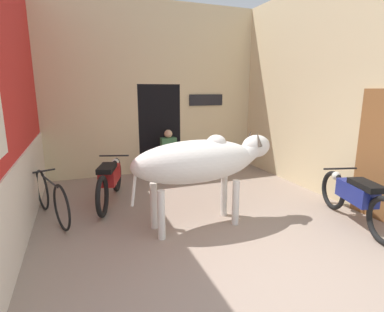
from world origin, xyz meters
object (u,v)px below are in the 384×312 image
bicycle (51,197)px  shopkeeper_seated (169,152)px  motorcycle_near (356,197)px  motorcycle_far (110,179)px  plastic_stool (155,168)px  cow (201,161)px

bicycle → shopkeeper_seated: size_ratio=1.48×
motorcycle_near → motorcycle_far: size_ratio=0.99×
motorcycle_far → plastic_stool: 1.88m
motorcycle_far → shopkeeper_seated: (1.54, 1.31, 0.13)m
cow → bicycle: (-2.19, 1.09, -0.66)m
shopkeeper_seated → plastic_stool: bearing=162.6°
motorcycle_far → bicycle: 1.07m
motorcycle_far → bicycle: motorcycle_far is taller
cow → motorcycle_near: bearing=-20.1°
cow → bicycle: 2.53m
cow → bicycle: cow is taller
bicycle → plastic_stool: 2.86m
shopkeeper_seated → motorcycle_far: bearing=-139.6°
motorcycle_far → shopkeeper_seated: 2.03m
cow → plastic_stool: cow is taller
motorcycle_near → motorcycle_far: 4.19m
shopkeeper_seated → plastic_stool: shopkeeper_seated is taller
bicycle → cow: bearing=-26.4°
motorcycle_near → cow: bearing=159.9°
cow → bicycle: bearing=153.6°
plastic_stool → motorcycle_near: bearing=-58.8°
bicycle → plastic_stool: bearing=39.7°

